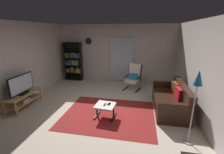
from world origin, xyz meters
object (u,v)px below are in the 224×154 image
Objects in this scene: bookshelf_near_tv at (74,62)px; ottoman at (105,107)px; leather_sofa at (171,100)px; cell_phone at (109,104)px; tv_stand at (24,98)px; floor_lamp_by_sofa at (197,87)px; wall_clock at (89,41)px; television at (22,85)px; lounge_armchair at (133,76)px; tv_remote at (105,104)px.

bookshelf_near_tv is 3.21× the size of ottoman.
leather_sofa is at bearing 23.20° from ottoman.
ottoman is 0.13m from cell_phone.
tv_stand is 4.54m from leather_sofa.
ottoman is at bearing -1.95° from tv_stand.
tv_stand is 2.12× the size of ottoman.
wall_clock reaches higher than floor_lamp_by_sofa.
television is 3.52m from wall_clock.
floor_lamp_by_sofa is at bearing -48.04° from wall_clock.
wall_clock reaches higher than leather_sofa.
cell_phone reaches higher than ottoman.
lounge_armchair reaches higher than leather_sofa.
television is at bearing 73.77° from tv_stand.
tv_remote is 0.09× the size of floor_lamp_by_sofa.
leather_sofa is 2.03m from ottoman.
tv_stand is 8.50× the size of cell_phone.
wall_clock is (-1.52, 3.25, 1.48)m from tv_remote.
tv_stand reaches higher than cell_phone.
lounge_armchair is 3.53× the size of wall_clock.
tv_stand is 0.66× the size of bookshelf_near_tv.
leather_sofa is 13.23× the size of cell_phone.
wall_clock reaches higher than cell_phone.
bookshelf_near_tv is at bearing 165.44° from lounge_armchair.
television is at bearing 170.70° from floor_lamp_by_sofa.
ottoman is at bearing -143.88° from cell_phone.
bookshelf_near_tv is at bearing 83.41° from tv_stand.
floor_lamp_by_sofa is (1.35, -2.98, 0.73)m from lounge_armchair.
lounge_armchair is at bearing -14.56° from bookshelf_near_tv.
ottoman is 2.30m from floor_lamp_by_sofa.
ottoman is (2.62, -0.09, 0.00)m from tv_stand.
cell_phone is at bearing -0.72° from tv_stand.
cell_phone is at bearing -0.88° from television.
television is at bearing -108.95° from wall_clock.
floor_lamp_by_sofa is (4.60, -0.74, 0.97)m from tv_stand.
bookshelf_near_tv is at bearing 131.76° from tv_remote.
tv_remote is 2.28m from floor_lamp_by_sofa.
tv_stand is 4.76m from floor_lamp_by_sofa.
television is 3.25× the size of wall_clock.
tv_remote is at bearing -145.01° from cell_phone.
cell_phone is (2.71, -0.04, -0.36)m from television.
bookshelf_near_tv is 1.76× the size of lounge_armchair.
television is 0.59× the size of floor_lamp_by_sofa.
tv_stand is at bearing -108.95° from wall_clock.
ottoman is 4.00× the size of cell_phone.
television reaches higher than tv_remote.
bookshelf_near_tv reaches higher than television.
tv_stand is at bearing -170.98° from leather_sofa.
tv_stand is 3.07m from bookshelf_near_tv.
cell_phone is 3.88m from wall_clock.
tv_stand is 3.69m from wall_clock.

